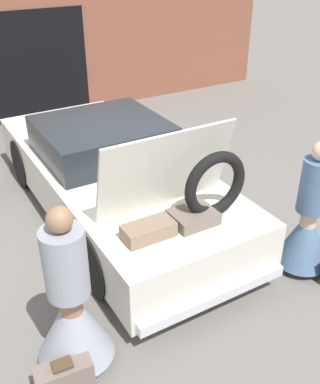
# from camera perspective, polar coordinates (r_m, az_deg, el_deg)

# --- Properties ---
(ground_plane) EXTENTS (40.00, 40.00, 0.00)m
(ground_plane) POSITION_cam_1_polar(r_m,az_deg,el_deg) (6.50, -5.78, -2.48)
(ground_plane) COLOR slate
(garage_wall_back) EXTENTS (12.00, 0.14, 2.80)m
(garage_wall_back) POSITION_cam_1_polar(r_m,az_deg,el_deg) (9.84, -17.57, 16.47)
(garage_wall_back) COLOR brown
(garage_wall_back) RESTS_ON ground_plane
(car) EXTENTS (1.90, 4.78, 1.77)m
(car) POSITION_cam_1_polar(r_m,az_deg,el_deg) (6.20, -6.03, 2.13)
(car) COLOR silver
(car) RESTS_ON ground_plane
(person_left) EXTENTS (0.71, 0.71, 1.67)m
(person_left) POSITION_cam_1_polar(r_m,az_deg,el_deg) (4.16, -11.14, -14.68)
(person_left) COLOR #997051
(person_left) RESTS_ON ground_plane
(person_right) EXTENTS (0.63, 0.63, 1.62)m
(person_right) POSITION_cam_1_polar(r_m,az_deg,el_deg) (5.41, 18.18, -4.09)
(person_right) COLOR beige
(person_right) RESTS_ON ground_plane
(suitcase_beside_left_person) EXTENTS (0.51, 0.25, 0.35)m
(suitcase_beside_left_person) POSITION_cam_1_polar(r_m,az_deg,el_deg) (4.25, -12.05, -22.12)
(suitcase_beside_left_person) COLOR #75665B
(suitcase_beside_left_person) RESTS_ON ground_plane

